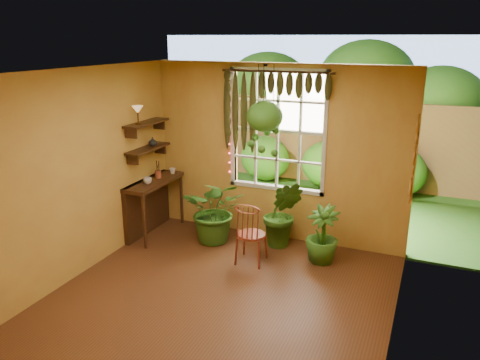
% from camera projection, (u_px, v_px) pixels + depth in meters
% --- Properties ---
extents(floor, '(4.50, 4.50, 0.00)m').
position_uv_depth(floor, '(213.00, 307.00, 5.53)').
color(floor, '#503217').
rests_on(floor, ground).
extents(ceiling, '(4.50, 4.50, 0.00)m').
position_uv_depth(ceiling, '(208.00, 74.00, 4.74)').
color(ceiling, white).
rests_on(ceiling, wall_back).
extents(wall_back, '(4.00, 0.00, 4.00)m').
position_uv_depth(wall_back, '(276.00, 154.00, 7.12)').
color(wall_back, gold).
rests_on(wall_back, floor).
extents(wall_left, '(0.00, 4.50, 4.50)m').
position_uv_depth(wall_left, '(68.00, 178.00, 5.88)').
color(wall_left, gold).
rests_on(wall_left, floor).
extents(wall_right, '(0.00, 4.50, 4.50)m').
position_uv_depth(wall_right, '(401.00, 227.00, 4.39)').
color(wall_right, gold).
rests_on(wall_right, floor).
extents(window, '(1.52, 0.10, 1.86)m').
position_uv_depth(window, '(278.00, 131.00, 7.04)').
color(window, silver).
rests_on(window, wall_back).
extents(valance_vine, '(1.70, 0.12, 1.10)m').
position_uv_depth(valance_vine, '(270.00, 93.00, 6.80)').
color(valance_vine, '#3C2010').
rests_on(valance_vine, window).
extents(string_lights, '(0.03, 0.03, 1.54)m').
position_uv_depth(string_lights, '(229.00, 125.00, 7.23)').
color(string_lights, '#FF2633').
rests_on(string_lights, window).
extents(wall_plates, '(0.04, 0.32, 1.10)m').
position_uv_depth(wall_plates, '(414.00, 161.00, 5.91)').
color(wall_plates, '#FFF6D0').
rests_on(wall_plates, wall_right).
extents(counter_ledge, '(0.40, 1.20, 0.90)m').
position_uv_depth(counter_ledge, '(149.00, 200.00, 7.49)').
color(counter_ledge, '#3C2010').
rests_on(counter_ledge, floor).
extents(shelf_lower, '(0.25, 0.90, 0.04)m').
position_uv_depth(shelf_lower, '(148.00, 149.00, 7.23)').
color(shelf_lower, '#3C2010').
rests_on(shelf_lower, wall_left).
extents(shelf_upper, '(0.25, 0.90, 0.04)m').
position_uv_depth(shelf_upper, '(147.00, 123.00, 7.11)').
color(shelf_upper, '#3C2010').
rests_on(shelf_upper, wall_left).
extents(backyard, '(14.00, 10.00, 12.00)m').
position_uv_depth(backyard, '(348.00, 115.00, 11.11)').
color(backyard, '#315F1B').
rests_on(backyard, ground).
extents(windsor_chair, '(0.41, 0.44, 1.05)m').
position_uv_depth(windsor_chair, '(251.00, 243.00, 6.53)').
color(windsor_chair, maroon).
rests_on(windsor_chair, floor).
extents(potted_plant_left, '(1.09, 1.00, 1.03)m').
position_uv_depth(potted_plant_left, '(216.00, 210.00, 7.16)').
color(potted_plant_left, '#235416').
rests_on(potted_plant_left, floor).
extents(potted_plant_mid, '(0.65, 0.56, 1.05)m').
position_uv_depth(potted_plant_mid, '(282.00, 214.00, 6.99)').
color(potted_plant_mid, '#235416').
rests_on(potted_plant_mid, floor).
extents(potted_plant_right, '(0.57, 0.57, 0.83)m').
position_uv_depth(potted_plant_right, '(322.00, 234.00, 6.53)').
color(potted_plant_right, '#235416').
rests_on(potted_plant_right, floor).
extents(hanging_basket, '(0.52, 0.52, 1.32)m').
position_uv_depth(hanging_basket, '(265.00, 120.00, 6.72)').
color(hanging_basket, black).
rests_on(hanging_basket, ceiling).
extents(cup_a, '(0.16, 0.16, 0.10)m').
position_uv_depth(cup_a, '(148.00, 181.00, 7.15)').
color(cup_a, silver).
rests_on(cup_a, counter_ledge).
extents(cup_b, '(0.10, 0.10, 0.09)m').
position_uv_depth(cup_b, '(172.00, 171.00, 7.69)').
color(cup_b, beige).
rests_on(cup_b, counter_ledge).
extents(brush_jar, '(0.10, 0.10, 0.36)m').
position_uv_depth(brush_jar, '(158.00, 169.00, 7.42)').
color(brush_jar, brown).
rests_on(brush_jar, counter_ledge).
extents(shelf_vase, '(0.17, 0.17, 0.14)m').
position_uv_depth(shelf_vase, '(153.00, 142.00, 7.32)').
color(shelf_vase, '#B2AD99').
rests_on(shelf_vase, shelf_lower).
extents(tiffany_lamp, '(0.16, 0.16, 0.27)m').
position_uv_depth(tiffany_lamp, '(138.00, 111.00, 6.84)').
color(tiffany_lamp, '#523217').
rests_on(tiffany_lamp, shelf_upper).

